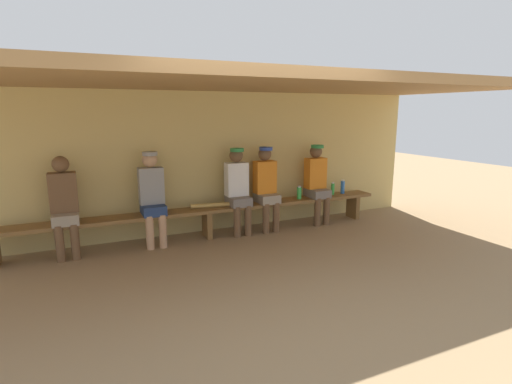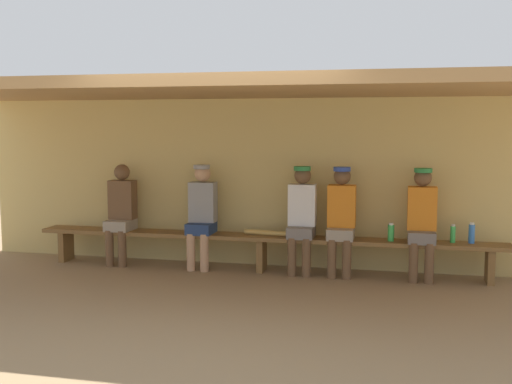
% 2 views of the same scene
% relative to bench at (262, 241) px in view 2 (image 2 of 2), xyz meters
% --- Properties ---
extents(ground_plane, '(24.00, 24.00, 0.00)m').
position_rel_bench_xyz_m(ground_plane, '(0.00, -1.55, -0.39)').
color(ground_plane, '#937754').
extents(back_wall, '(8.00, 0.20, 2.20)m').
position_rel_bench_xyz_m(back_wall, '(0.00, 0.45, 0.71)').
color(back_wall, tan).
rests_on(back_wall, ground).
extents(dugout_roof, '(8.00, 2.80, 0.12)m').
position_rel_bench_xyz_m(dugout_roof, '(0.00, -0.85, 1.87)').
color(dugout_roof, '#9E7547').
rests_on(dugout_roof, back_wall).
extents(bench, '(6.00, 0.36, 0.46)m').
position_rel_bench_xyz_m(bench, '(0.00, 0.00, 0.00)').
color(bench, brown).
rests_on(bench, ground).
extents(player_with_sunglasses, '(0.34, 0.42, 1.34)m').
position_rel_bench_xyz_m(player_with_sunglasses, '(1.96, 0.00, 0.36)').
color(player_with_sunglasses, slate).
rests_on(player_with_sunglasses, ground).
extents(player_in_white, '(0.34, 0.42, 1.34)m').
position_rel_bench_xyz_m(player_in_white, '(-0.80, 0.00, 0.36)').
color(player_in_white, navy).
rests_on(player_in_white, ground).
extents(player_rightmost, '(0.34, 0.42, 1.34)m').
position_rel_bench_xyz_m(player_rightmost, '(-1.92, 0.00, 0.34)').
color(player_rightmost, gray).
rests_on(player_rightmost, ground).
extents(player_leftmost, '(0.34, 0.42, 1.34)m').
position_rel_bench_xyz_m(player_leftmost, '(1.00, 0.00, 0.36)').
color(player_leftmost, gray).
rests_on(player_leftmost, ground).
extents(player_shirtless_tan, '(0.34, 0.42, 1.34)m').
position_rel_bench_xyz_m(player_shirtless_tan, '(0.51, 0.00, 0.36)').
color(player_shirtless_tan, slate).
rests_on(player_shirtless_tan, ground).
extents(water_bottle_blue, '(0.06, 0.06, 0.22)m').
position_rel_bench_xyz_m(water_bottle_blue, '(2.33, 0.05, 0.18)').
color(water_bottle_blue, green).
rests_on(water_bottle_blue, bench).
extents(water_bottle_green, '(0.07, 0.07, 0.25)m').
position_rel_bench_xyz_m(water_bottle_green, '(2.54, 0.05, 0.19)').
color(water_bottle_green, blue).
rests_on(water_bottle_green, bench).
extents(water_bottle_orange, '(0.08, 0.08, 0.22)m').
position_rel_bench_xyz_m(water_bottle_orange, '(1.60, -0.02, 0.18)').
color(water_bottle_orange, green).
rests_on(water_bottle_orange, bench).
extents(baseball_bat, '(0.84, 0.19, 0.07)m').
position_rel_bench_xyz_m(baseball_bat, '(0.18, -0.00, 0.11)').
color(baseball_bat, tan).
rests_on(baseball_bat, bench).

